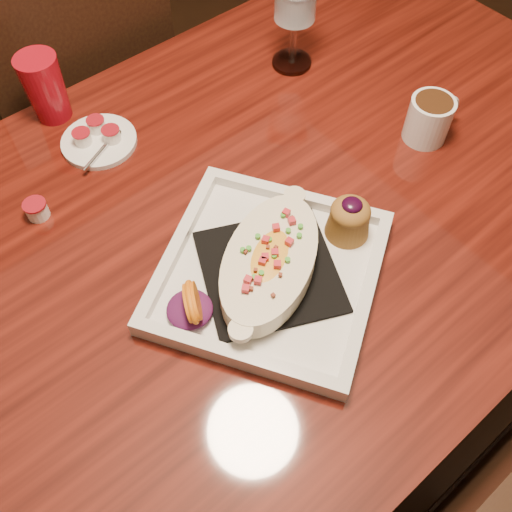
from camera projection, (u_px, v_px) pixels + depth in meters
floor at (252, 385)px, 1.53m from camera, size 7.00×7.00×0.00m
table at (250, 246)px, 0.99m from camera, size 1.50×0.90×0.75m
chair_far at (85, 118)px, 1.38m from camera, size 0.42×0.42×0.93m
plate at (275, 263)px, 0.82m from camera, size 0.42×0.42×0.08m
coffee_mug at (430, 117)px, 0.97m from camera, size 0.11×0.08×0.08m
goblet at (296, 0)px, 1.01m from camera, size 0.09×0.09×0.19m
saucer at (98, 139)px, 0.99m from camera, size 0.13×0.13×0.09m
creamer_loose at (37, 209)px, 0.89m from camera, size 0.04×0.04×0.03m
red_tumbler at (45, 88)px, 0.99m from camera, size 0.07×0.07×0.12m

